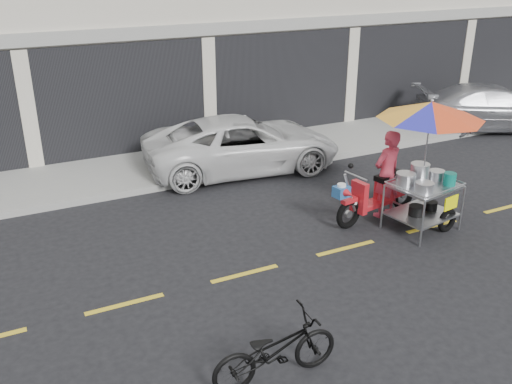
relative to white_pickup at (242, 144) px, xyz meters
name	(u,v)px	position (x,y,z in m)	size (l,w,h in m)	color
ground	(346,248)	(-0.01, -4.44, -0.65)	(90.00, 90.00, 0.00)	black
sidewalk	(225,154)	(-0.01, 1.06, -0.58)	(45.00, 3.00, 0.15)	gray
centerline	(346,248)	(-0.01, -4.44, -0.65)	(42.00, 0.10, 0.01)	gold
white_pickup	(242,144)	(0.00, 0.00, 0.00)	(2.17, 4.70, 1.31)	silver
silver_pickup	(492,107)	(8.08, -0.13, 0.00)	(1.84, 4.53, 1.32)	#97989F
near_bicycle	(275,350)	(-2.73, -6.86, -0.22)	(0.58, 1.67, 0.88)	black
food_vendor_rig	(413,146)	(1.62, -4.06, 0.93)	(2.75, 2.23, 2.52)	black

